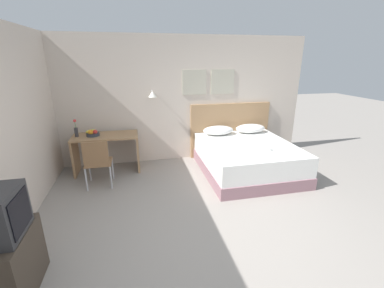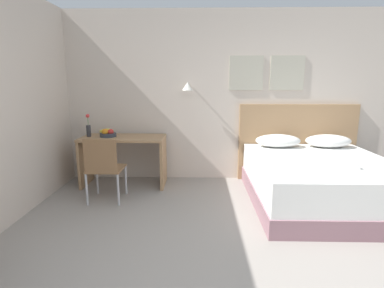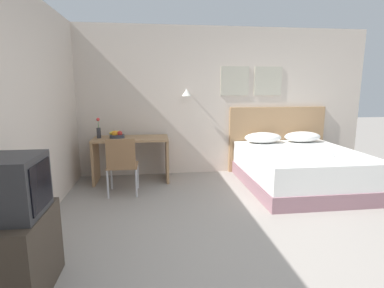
{
  "view_description": "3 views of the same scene",
  "coord_description": "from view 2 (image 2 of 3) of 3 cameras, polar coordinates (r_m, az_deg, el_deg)",
  "views": [
    {
      "loc": [
        -0.9,
        -2.58,
        2.19
      ],
      "look_at": [
        0.06,
        1.75,
        0.7
      ],
      "focal_mm": 24.0,
      "sensor_mm": 36.0,
      "label": 1
    },
    {
      "loc": [
        -0.37,
        -1.92,
        1.57
      ],
      "look_at": [
        -0.47,
        2.14,
        0.72
      ],
      "focal_mm": 28.0,
      "sensor_mm": 36.0,
      "label": 2
    },
    {
      "loc": [
        -1.13,
        -2.57,
        1.6
      ],
      "look_at": [
        -0.53,
        2.11,
        0.69
      ],
      "focal_mm": 28.0,
      "sensor_mm": 36.0,
      "label": 3
    }
  ],
  "objects": [
    {
      "name": "pillow_right",
      "position": [
        4.95,
        24.51,
        0.54
      ],
      "size": [
        0.67,
        0.38,
        0.19
      ],
      "color": "white",
      "rests_on": "bed"
    },
    {
      "name": "folded_towel_near_foot",
      "position": [
        3.93,
        26.19,
        -3.31
      ],
      "size": [
        0.33,
        0.34,
        0.06
      ],
      "color": "white",
      "rests_on": "bed"
    },
    {
      "name": "wall_back",
      "position": [
        4.82,
        5.95,
        8.88
      ],
      "size": [
        5.72,
        0.31,
        2.65
      ],
      "color": "beige",
      "rests_on": "ground_plane"
    },
    {
      "name": "headboard",
      "position": [
        5.09,
        19.35,
        0.27
      ],
      "size": [
        1.86,
        0.06,
        1.22
      ],
      "color": "#A87F56",
      "rests_on": "ground_plane"
    },
    {
      "name": "desk_chair",
      "position": [
        4.04,
        -16.5,
        -3.85
      ],
      "size": [
        0.45,
        0.45,
        0.87
      ],
      "color": "#8E6642",
      "rests_on": "ground_plane"
    },
    {
      "name": "flower_vase",
      "position": [
        4.77,
        -19.12,
        2.9
      ],
      "size": [
        0.07,
        0.07,
        0.34
      ],
      "color": "#333338",
      "rests_on": "desk"
    },
    {
      "name": "desk",
      "position": [
        4.67,
        -12.86,
        -1.36
      ],
      "size": [
        1.24,
        0.6,
        0.76
      ],
      "color": "#A87F56",
      "rests_on": "ground_plane"
    },
    {
      "name": "bed",
      "position": [
        4.25,
        23.2,
        -6.64
      ],
      "size": [
        1.74,
        1.96,
        0.6
      ],
      "color": "gray",
      "rests_on": "ground_plane"
    },
    {
      "name": "pillow_left",
      "position": [
        4.71,
        16.05,
        0.61
      ],
      "size": [
        0.67,
        0.38,
        0.19
      ],
      "color": "white",
      "rests_on": "bed"
    },
    {
      "name": "fruit_bowl",
      "position": [
        4.68,
        -15.76,
        1.97
      ],
      "size": [
        0.26,
        0.24,
        0.13
      ],
      "color": "#333842",
      "rests_on": "desk"
    }
  ]
}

